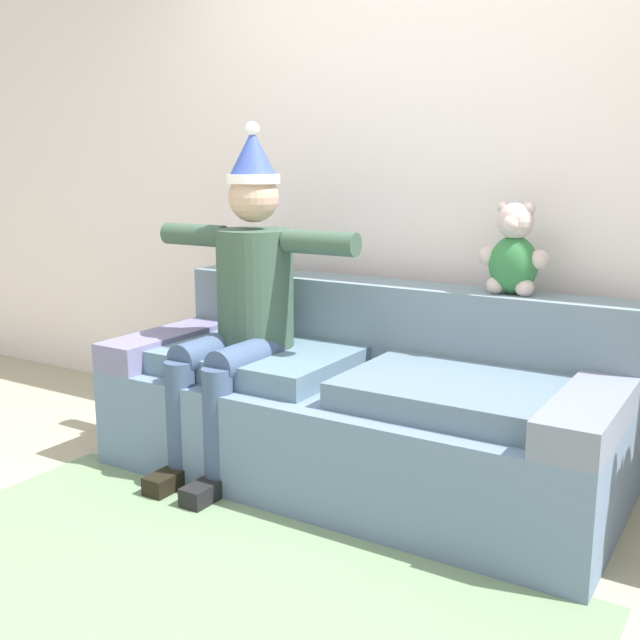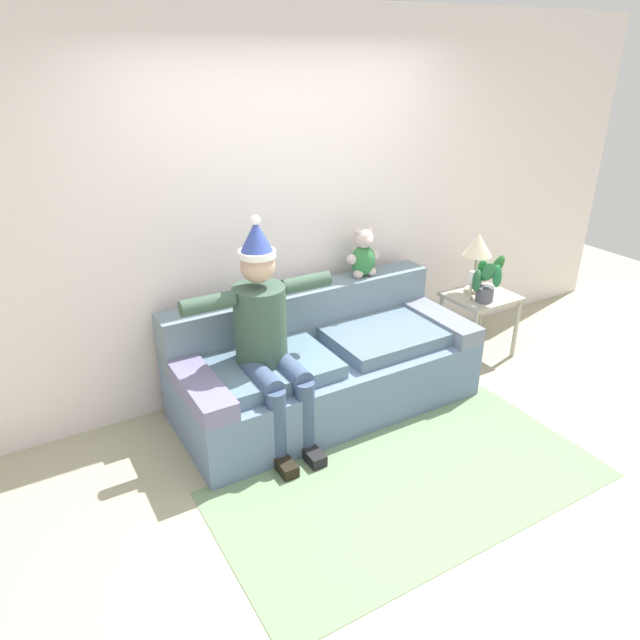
% 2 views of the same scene
% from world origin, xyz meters
% --- Properties ---
extents(ground_plane, '(10.00, 10.00, 0.00)m').
position_xyz_m(ground_plane, '(0.00, 0.00, 0.00)').
color(ground_plane, '#A7A184').
extents(back_wall, '(7.00, 0.10, 2.70)m').
position_xyz_m(back_wall, '(0.00, 1.55, 1.35)').
color(back_wall, silver).
rests_on(back_wall, ground_plane).
extents(couch, '(2.15, 0.93, 0.81)m').
position_xyz_m(couch, '(0.00, 1.00, 0.32)').
color(couch, slate).
rests_on(couch, ground_plane).
extents(person_seated, '(1.02, 0.77, 1.51)m').
position_xyz_m(person_seated, '(-0.51, 0.84, 0.76)').
color(person_seated, '#375141').
rests_on(person_seated, ground_plane).
extents(teddy_bear, '(0.29, 0.17, 0.38)m').
position_xyz_m(teddy_bear, '(0.54, 1.30, 0.98)').
color(teddy_bear, '#30753D').
rests_on(teddy_bear, couch).
extents(area_rug, '(2.38, 1.21, 0.01)m').
position_xyz_m(area_rug, '(0.00, -0.06, 0.00)').
color(area_rug, gray).
rests_on(area_rug, ground_plane).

